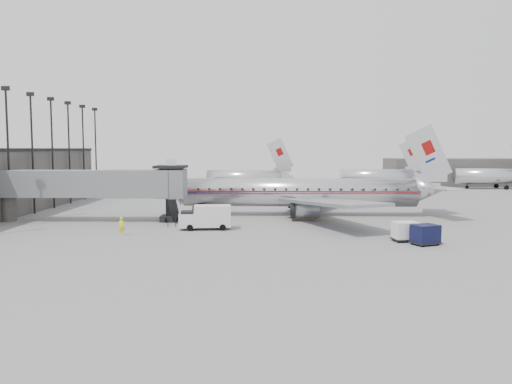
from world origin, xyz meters
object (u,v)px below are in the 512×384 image
at_px(service_van, 206,217).
at_px(airliner, 305,192).
at_px(baggage_cart_navy, 425,234).
at_px(baggage_cart_white, 406,231).
at_px(ramp_worker, 122,226).

bearing_deg(service_van, airliner, 39.85).
bearing_deg(service_van, baggage_cart_navy, -26.87).
bearing_deg(baggage_cart_white, baggage_cart_navy, -62.80).
relative_size(baggage_cart_white, ramp_worker, 1.39).
bearing_deg(baggage_cart_navy, airliner, 90.14).
distance_m(airliner, baggage_cart_white, 18.97).
relative_size(baggage_cart_navy, baggage_cart_white, 1.11).
bearing_deg(baggage_cart_navy, baggage_cart_white, 102.10).
xyz_separation_m(service_van, baggage_cart_white, (18.55, -6.35, -0.36)).
xyz_separation_m(baggage_cart_white, ramp_worker, (-26.15, 2.72, -0.04)).
height_order(service_van, baggage_cart_white, service_van).
distance_m(airliner, ramp_worker, 23.83).
height_order(airliner, service_van, airliner).
bearing_deg(airliner, ramp_worker, -140.48).
bearing_deg(baggage_cart_navy, service_van, 133.60).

